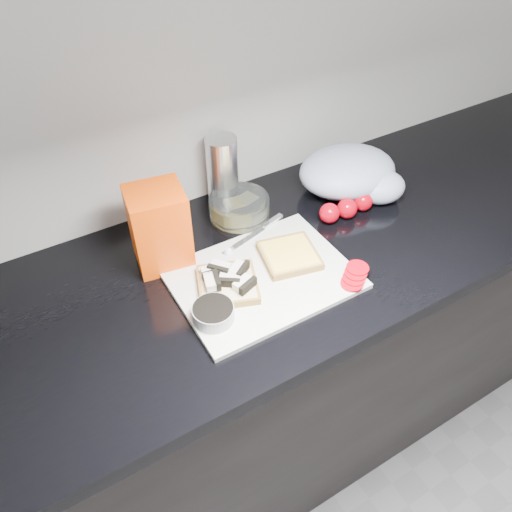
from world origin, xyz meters
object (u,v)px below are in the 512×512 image
Objects in this scene: cutting_board at (263,278)px; bread_bag at (159,228)px; glass_bowl at (239,209)px; steel_canister at (223,172)px.

bread_bag reaches higher than cutting_board.
cutting_board is at bearing -105.99° from glass_bowl.
bread_bag is 1.00× the size of steel_canister.
glass_bowl is 0.24m from bread_bag.
glass_bowl is 0.11m from steel_canister.
glass_bowl reaches higher than cutting_board.
cutting_board is 0.26m from bread_bag.
bread_bag and steel_canister have the same top height.
bread_bag is (-0.23, -0.04, 0.07)m from glass_bowl.
steel_canister is (-0.00, 0.08, 0.07)m from glass_bowl.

